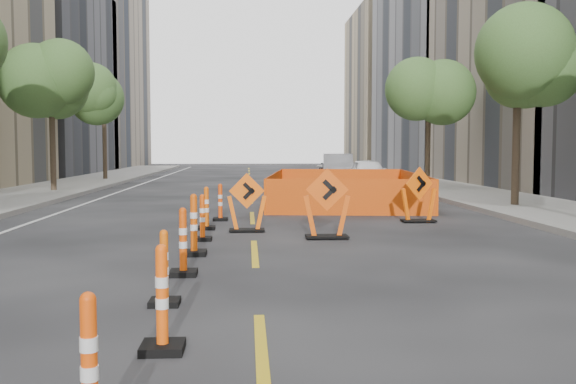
{
  "coord_description": "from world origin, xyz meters",
  "views": [
    {
      "loc": [
        -0.13,
        -7.91,
        1.98
      ],
      "look_at": [
        0.66,
        4.6,
        1.1
      ],
      "focal_mm": 40.0,
      "sensor_mm": 36.0,
      "label": 1
    }
  ],
  "objects": [
    {
      "name": "channelizer_8",
      "position": [
        -0.86,
        9.37,
        0.5
      ],
      "size": [
        0.39,
        0.39,
        1.0
      ],
      "primitive_type": null,
      "color": "#EA4309",
      "rests_on": "ground"
    },
    {
      "name": "bld_right_e",
      "position": [
        17.0,
        58.6,
        8.0
      ],
      "size": [
        12.0,
        14.0,
        16.0
      ],
      "primitive_type": "cube",
      "color": "tan",
      "rests_on": "ground"
    },
    {
      "name": "tree_r_b",
      "position": [
        8.4,
        12.0,
        4.53
      ],
      "size": [
        2.8,
        2.8,
        5.95
      ],
      "color": "#382B1E",
      "rests_on": "ground"
    },
    {
      "name": "channelizer_1",
      "position": [
        -1.2,
        -3.62,
        0.51
      ],
      "size": [
        0.4,
        0.4,
        1.02
      ],
      "primitive_type": null,
      "color": "#E64709",
      "rests_on": "ground"
    },
    {
      "name": "bld_left_d",
      "position": [
        -17.0,
        39.2,
        7.0
      ],
      "size": [
        12.0,
        16.0,
        14.0
      ],
      "primitive_type": "cube",
      "color": "#4C4C51",
      "rests_on": "ground"
    },
    {
      "name": "parked_car_mid",
      "position": [
        5.09,
        28.85,
        0.8
      ],
      "size": [
        2.24,
        5.03,
        1.6
      ],
      "primitive_type": "imported",
      "rotation": [
        0.0,
        0.0,
        -0.11
      ],
      "color": "gray",
      "rests_on": "ground"
    },
    {
      "name": "ground_plane",
      "position": [
        0.0,
        0.0,
        0.0
      ],
      "size": [
        140.0,
        140.0,
        0.0
      ],
      "primitive_type": "plane",
      "color": "black"
    },
    {
      "name": "tree_r_c",
      "position": [
        8.4,
        22.0,
        4.53
      ],
      "size": [
        2.8,
        2.8,
        5.95
      ],
      "color": "#382B1E",
      "rests_on": "ground"
    },
    {
      "name": "safety_fence",
      "position": [
        3.32,
        14.64,
        0.53
      ],
      "size": [
        5.9,
        8.99,
        1.06
      ],
      "primitive_type": null,
      "rotation": [
        0.0,
        0.0,
        -0.11
      ],
      "color": "#FF430D",
      "rests_on": "ground"
    },
    {
      "name": "channelizer_2",
      "position": [
        -0.96,
        -1.76,
        0.53
      ],
      "size": [
        0.41,
        0.41,
        1.05
      ],
      "primitive_type": null,
      "color": "#FB530A",
      "rests_on": "ground"
    },
    {
      "name": "tree_l_c",
      "position": [
        -8.4,
        20.0,
        4.53
      ],
      "size": [
        2.8,
        2.8,
        5.95
      ],
      "color": "#382B1E",
      "rests_on": "ground"
    },
    {
      "name": "channelizer_7",
      "position": [
        -1.12,
        7.51,
        0.52
      ],
      "size": [
        0.41,
        0.41,
        1.03
      ],
      "primitive_type": null,
      "color": "#E15709",
      "rests_on": "ground"
    },
    {
      "name": "channelizer_3",
      "position": [
        -1.17,
        0.09,
        0.48
      ],
      "size": [
        0.38,
        0.38,
        0.95
      ],
      "primitive_type": null,
      "color": "#E45909",
      "rests_on": "ground"
    },
    {
      "name": "channelizer_5",
      "position": [
        -1.11,
        3.8,
        0.57
      ],
      "size": [
        0.45,
        0.45,
        1.13
      ],
      "primitive_type": null,
      "color": "#DA4D09",
      "rests_on": "ground"
    },
    {
      "name": "chevron_sign_center",
      "position": [
        1.58,
        5.79,
        0.76
      ],
      "size": [
        1.08,
        0.73,
        1.52
      ],
      "primitive_type": null,
      "rotation": [
        0.0,
        0.0,
        -0.12
      ],
      "color": "#E54D09",
      "rests_on": "ground"
    },
    {
      "name": "parked_car_far",
      "position": [
        5.68,
        34.16,
        0.66
      ],
      "size": [
        2.78,
        4.84,
        1.32
      ],
      "primitive_type": "imported",
      "rotation": [
        0.0,
        0.0,
        -0.22
      ],
      "color": "black",
      "rests_on": "ground"
    },
    {
      "name": "bld_right_d",
      "position": [
        17.0,
        40.2,
        10.0
      ],
      "size": [
        12.0,
        18.0,
        20.0
      ],
      "primitive_type": "cube",
      "color": "gray",
      "rests_on": "ground"
    },
    {
      "name": "channelizer_6",
      "position": [
        -1.08,
        5.66,
        0.49
      ],
      "size": [
        0.39,
        0.39,
        0.99
      ],
      "primitive_type": null,
      "color": "#E44809",
      "rests_on": "ground"
    },
    {
      "name": "parked_car_near",
      "position": [
        5.87,
        23.74,
        0.71
      ],
      "size": [
        1.8,
        4.2,
        1.41
      ],
      "primitive_type": "imported",
      "rotation": [
        0.0,
        0.0,
        -0.03
      ],
      "color": "white",
      "rests_on": "ground"
    },
    {
      "name": "sidewalk_right",
      "position": [
        9.0,
        12.0,
        0.07
      ],
      "size": [
        4.0,
        90.0,
        0.15
      ],
      "primitive_type": "cube",
      "color": "gray",
      "rests_on": "ground"
    },
    {
      "name": "channelizer_4",
      "position": [
        -1.12,
        1.95,
        0.53
      ],
      "size": [
        0.42,
        0.42,
        1.06
      ],
      "primitive_type": null,
      "color": "#DA4609",
      "rests_on": "ground"
    },
    {
      "name": "chevron_sign_right",
      "position": [
        4.37,
        8.64,
        0.73
      ],
      "size": [
        1.13,
        0.94,
        1.46
      ],
      "primitive_type": null,
      "rotation": [
        0.0,
        0.0,
        0.43
      ],
      "color": "#FF600A",
      "rests_on": "ground"
    },
    {
      "name": "tree_l_d",
      "position": [
        -8.4,
        30.0,
        4.53
      ],
      "size": [
        2.8,
        2.8,
        5.95
      ],
      "color": "#382B1E",
      "rests_on": "ground"
    },
    {
      "name": "chevron_sign_left",
      "position": [
        -0.15,
        7.04,
        0.69
      ],
      "size": [
        0.97,
        0.64,
        1.37
      ],
      "primitive_type": null,
      "rotation": [
        0.0,
        0.0,
        0.1
      ],
      "color": "#FF600A",
      "rests_on": "ground"
    },
    {
      "name": "bld_left_e",
      "position": [
        -17.0,
        55.6,
        10.0
      ],
      "size": [
        12.0,
        20.0,
        20.0
      ],
      "primitive_type": "cube",
      "color": "gray",
      "rests_on": "ground"
    }
  ]
}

